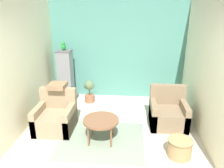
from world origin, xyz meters
The scene contains 12 objects.
wall_back_accent centered at (0.00, 3.32, 1.37)m, with size 3.76×0.06×2.75m.
wall_left centered at (-1.85, 1.64, 1.37)m, with size 0.06×3.29×2.75m.
wall_right centered at (1.85, 1.64, 1.37)m, with size 0.06×3.29×2.75m.
area_rug centered at (-0.15, 1.01, 0.01)m, with size 1.66×1.38×0.01m.
coffee_table centered at (-0.15, 1.01, 0.42)m, with size 0.69×0.69×0.47m.
armchair_left centered at (-1.17, 1.35, 0.27)m, with size 0.78×0.76×0.84m.
armchair_right centered at (1.23, 1.76, 0.27)m, with size 0.78×0.76×0.84m.
birdcage centered at (-1.37, 2.87, 0.65)m, with size 0.52×0.52×1.41m.
parrot centered at (-1.37, 2.87, 1.51)m, with size 0.11×0.19×0.23m.
potted_plant centered at (-0.72, 2.79, 0.33)m, with size 0.28×0.27×0.61m.
wicker_basket centered at (1.28, 0.67, 0.18)m, with size 0.44×0.44×0.33m.
throw_pillow centered at (-1.17, 1.62, 0.89)m, with size 0.36×0.36×0.10m.
Camera 1 is at (0.39, -2.63, 2.53)m, focal length 35.00 mm.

